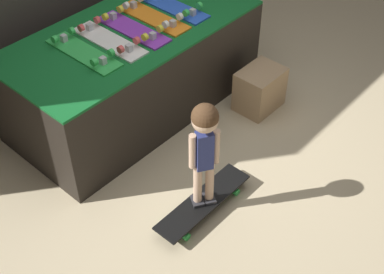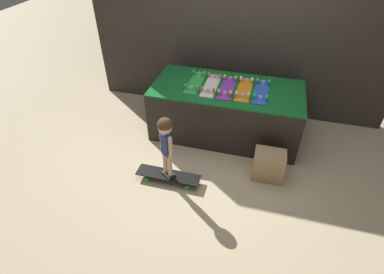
% 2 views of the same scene
% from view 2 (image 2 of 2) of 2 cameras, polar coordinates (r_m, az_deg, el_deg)
% --- Properties ---
extents(ground_plane, '(16.00, 16.00, 0.00)m').
position_cam_2_polar(ground_plane, '(3.99, 4.43, -4.39)').
color(ground_plane, beige).
extents(back_wall, '(4.49, 0.10, 2.66)m').
position_cam_2_polar(back_wall, '(4.53, 9.07, 20.16)').
color(back_wall, '#332D28').
rests_on(back_wall, ground_plane).
extents(display_rack, '(2.02, 0.97, 0.74)m').
position_cam_2_polar(display_rack, '(4.27, 6.44, 4.99)').
color(display_rack, black).
rests_on(display_rack, ground_plane).
extents(skateboard_green_on_rack, '(0.18, 0.64, 0.09)m').
position_cam_2_polar(skateboard_green_on_rack, '(4.15, 0.66, 10.42)').
color(skateboard_green_on_rack, green).
rests_on(skateboard_green_on_rack, display_rack).
extents(skateboard_white_on_rack, '(0.18, 0.64, 0.09)m').
position_cam_2_polar(skateboard_white_on_rack, '(4.09, 3.67, 9.90)').
color(skateboard_white_on_rack, white).
rests_on(skateboard_white_on_rack, display_rack).
extents(skateboard_purple_on_rack, '(0.18, 0.64, 0.09)m').
position_cam_2_polar(skateboard_purple_on_rack, '(4.05, 6.76, 9.39)').
color(skateboard_purple_on_rack, purple).
rests_on(skateboard_purple_on_rack, display_rack).
extents(skateboard_orange_on_rack, '(0.18, 0.64, 0.09)m').
position_cam_2_polar(skateboard_orange_on_rack, '(4.04, 9.94, 8.99)').
color(skateboard_orange_on_rack, orange).
rests_on(skateboard_orange_on_rack, display_rack).
extents(skateboard_blue_on_rack, '(0.18, 0.64, 0.09)m').
position_cam_2_polar(skateboard_blue_on_rack, '(4.04, 13.10, 8.50)').
color(skateboard_blue_on_rack, blue).
rests_on(skateboard_blue_on_rack, display_rack).
extents(skateboard_on_floor, '(0.79, 0.19, 0.09)m').
position_cam_2_polar(skateboard_on_floor, '(3.68, -4.53, -7.31)').
color(skateboard_on_floor, black).
rests_on(skateboard_on_floor, ground_plane).
extents(child, '(0.19, 0.17, 0.82)m').
position_cam_2_polar(child, '(3.28, -5.04, -0.02)').
color(child, '#2D2D33').
rests_on(child, skateboard_on_floor).
extents(storage_box, '(0.37, 0.29, 0.35)m').
position_cam_2_polar(storage_box, '(3.77, 14.38, -5.18)').
color(storage_box, tan).
rests_on(storage_box, ground_plane).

